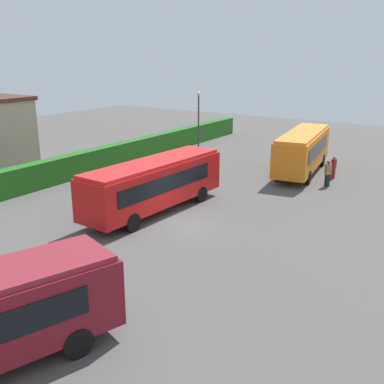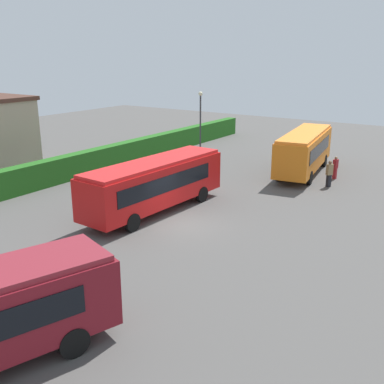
{
  "view_description": "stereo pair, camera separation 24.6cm",
  "coord_description": "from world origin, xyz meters",
  "px_view_note": "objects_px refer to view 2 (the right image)",
  "views": [
    {
      "loc": [
        -19.29,
        -13.36,
        9.06
      ],
      "look_at": [
        0.68,
        -0.21,
        1.75
      ],
      "focal_mm": 42.62,
      "sensor_mm": 36.0,
      "label": 1
    },
    {
      "loc": [
        -19.16,
        -13.57,
        9.06
      ],
      "look_at": [
        0.68,
        -0.21,
        1.75
      ],
      "focal_mm": 42.62,
      "sensor_mm": 36.0,
      "label": 2
    }
  ],
  "objects_px": {
    "bus_red": "(155,182)",
    "bus_orange": "(304,150)",
    "person_right": "(329,173)",
    "person_far": "(335,167)",
    "person_center": "(121,181)",
    "traffic_cone": "(165,171)",
    "lamppost": "(200,118)"
  },
  "relations": [
    {
      "from": "bus_red",
      "to": "bus_orange",
      "type": "bearing_deg",
      "value": -13.4
    },
    {
      "from": "person_right",
      "to": "person_far",
      "type": "bearing_deg",
      "value": -52.5
    },
    {
      "from": "person_center",
      "to": "person_right",
      "type": "height_order",
      "value": "person_center"
    },
    {
      "from": "person_center",
      "to": "traffic_cone",
      "type": "height_order",
      "value": "person_center"
    },
    {
      "from": "person_far",
      "to": "lamppost",
      "type": "xyz_separation_m",
      "value": [
        -0.09,
        11.97,
        2.77
      ]
    },
    {
      "from": "traffic_cone",
      "to": "lamppost",
      "type": "xyz_separation_m",
      "value": [
        6.16,
        0.73,
        3.36
      ]
    },
    {
      "from": "bus_orange",
      "to": "lamppost",
      "type": "distance_m",
      "value": 9.56
    },
    {
      "from": "person_right",
      "to": "person_far",
      "type": "relative_size",
      "value": 1.1
    },
    {
      "from": "bus_orange",
      "to": "person_right",
      "type": "height_order",
      "value": "bus_orange"
    },
    {
      "from": "person_right",
      "to": "lamppost",
      "type": "height_order",
      "value": "lamppost"
    },
    {
      "from": "traffic_cone",
      "to": "person_right",
      "type": "bearing_deg",
      "value": -71.37
    },
    {
      "from": "person_far",
      "to": "lamppost",
      "type": "distance_m",
      "value": 12.28
    },
    {
      "from": "bus_red",
      "to": "lamppost",
      "type": "relative_size",
      "value": 1.75
    },
    {
      "from": "person_far",
      "to": "lamppost",
      "type": "bearing_deg",
      "value": -172.77
    },
    {
      "from": "person_right",
      "to": "traffic_cone",
      "type": "bearing_deg",
      "value": 48.83
    },
    {
      "from": "person_far",
      "to": "person_right",
      "type": "bearing_deg",
      "value": -75.9
    },
    {
      "from": "bus_red",
      "to": "lamppost",
      "type": "distance_m",
      "value": 14.37
    },
    {
      "from": "bus_orange",
      "to": "person_center",
      "type": "height_order",
      "value": "bus_orange"
    },
    {
      "from": "person_right",
      "to": "traffic_cone",
      "type": "relative_size",
      "value": 3.13
    },
    {
      "from": "bus_red",
      "to": "person_right",
      "type": "relative_size",
      "value": 5.52
    },
    {
      "from": "bus_orange",
      "to": "traffic_cone",
      "type": "height_order",
      "value": "bus_orange"
    },
    {
      "from": "person_center",
      "to": "lamppost",
      "type": "xyz_separation_m",
      "value": [
        12.01,
        1.6,
        2.62
      ]
    },
    {
      "from": "person_center",
      "to": "person_far",
      "type": "xyz_separation_m",
      "value": [
        12.09,
        -10.37,
        -0.15
      ]
    },
    {
      "from": "person_right",
      "to": "bus_red",
      "type": "bearing_deg",
      "value": 87.95
    },
    {
      "from": "bus_red",
      "to": "person_center",
      "type": "bearing_deg",
      "value": 75.51
    },
    {
      "from": "lamppost",
      "to": "person_far",
      "type": "bearing_deg",
      "value": -89.58
    },
    {
      "from": "person_center",
      "to": "lamppost",
      "type": "height_order",
      "value": "lamppost"
    },
    {
      "from": "bus_orange",
      "to": "bus_red",
      "type": "bearing_deg",
      "value": 154.97
    },
    {
      "from": "lamppost",
      "to": "bus_red",
      "type": "bearing_deg",
      "value": -157.85
    },
    {
      "from": "person_right",
      "to": "lamppost",
      "type": "xyz_separation_m",
      "value": [
        2.27,
        12.27,
        2.67
      ]
    },
    {
      "from": "person_right",
      "to": "person_far",
      "type": "height_order",
      "value": "person_right"
    },
    {
      "from": "bus_red",
      "to": "lamppost",
      "type": "xyz_separation_m",
      "value": [
        13.2,
        5.37,
        1.88
      ]
    }
  ]
}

